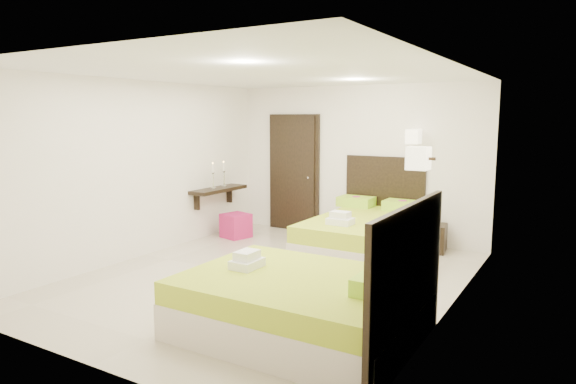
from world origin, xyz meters
The scene contains 7 objects.
floor centered at (0.00, 0.00, 0.00)m, with size 5.50×5.50×0.00m, color #BFB49E.
bed_single centered at (0.54, 1.71, 0.34)m, with size 1.37×2.28×1.88m.
bed_double centered at (1.24, -1.29, 0.32)m, with size 2.17×1.84×1.79m.
nightstand centered at (1.40, 2.43, 0.21)m, with size 0.48×0.43×0.43m, color black.
ottoman centered at (-1.75, 1.64, 0.21)m, with size 0.41×0.41×0.41m, color #A41552.
door centered at (-1.20, 2.70, 1.05)m, with size 1.02×0.15×2.14m.
console_shelf centered at (-2.08, 1.60, 0.82)m, with size 0.35×1.20×0.78m.
Camera 1 is at (3.47, -5.38, 2.06)m, focal length 32.00 mm.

